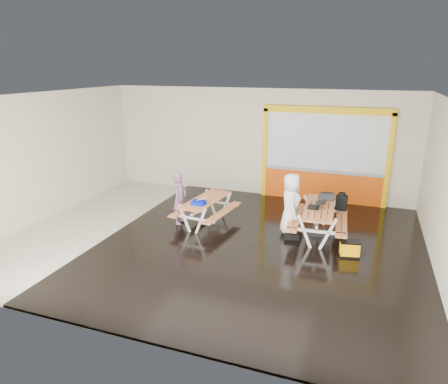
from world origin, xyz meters
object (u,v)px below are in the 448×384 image
at_px(person_left, 180,198).
at_px(dark_case, 292,235).
at_px(picnic_table_right, 319,214).
at_px(backpack, 342,202).
at_px(blue_pouch, 199,203).
at_px(fluke_bag, 350,249).
at_px(laptop_right, 316,205).
at_px(laptop_left, 199,201).
at_px(person_right, 291,204).
at_px(toolbox, 326,197).
at_px(picnic_table_left, 206,205).

relative_size(person_left, dark_case, 3.76).
bearing_deg(picnic_table_right, backpack, 59.49).
height_order(blue_pouch, fluke_bag, blue_pouch).
bearing_deg(dark_case, fluke_bag, -21.69).
bearing_deg(laptop_right, picnic_table_right, 51.37).
bearing_deg(dark_case, backpack, 48.54).
bearing_deg(laptop_left, blue_pouch, -73.61).
relative_size(person_right, backpack, 3.34).
bearing_deg(person_right, blue_pouch, 86.38).
bearing_deg(picnic_table_right, toolbox, 80.06).
distance_m(picnic_table_left, blue_pouch, 0.52).
distance_m(laptop_left, backpack, 3.75).
distance_m(picnic_table_right, toolbox, 0.67).
relative_size(picnic_table_left, backpack, 4.23).
distance_m(laptop_left, laptop_right, 2.99).
distance_m(picnic_table_right, person_right, 0.73).
height_order(laptop_left, blue_pouch, laptop_left).
bearing_deg(laptop_right, laptop_left, -172.18).
bearing_deg(laptop_right, person_right, -176.47).
height_order(person_left, laptop_right, person_left).
relative_size(person_right, laptop_right, 3.61).
bearing_deg(person_left, fluke_bag, -96.96).
relative_size(person_right, blue_pouch, 4.61).
xyz_separation_m(blue_pouch, toolbox, (3.08, 1.25, 0.11)).
xyz_separation_m(picnic_table_right, person_right, (-0.69, -0.13, 0.23)).
bearing_deg(laptop_left, dark_case, 2.62).
bearing_deg(dark_case, picnic_table_left, 175.32).
bearing_deg(picnic_table_left, blue_pouch, -91.35).
height_order(laptop_left, fluke_bag, laptop_left).
bearing_deg(picnic_table_left, laptop_left, -100.89).
xyz_separation_m(picnic_table_left, picnic_table_right, (2.97, 0.19, 0.05)).
distance_m(blue_pouch, backpack, 3.77).
bearing_deg(picnic_table_right, laptop_left, -170.71).
height_order(laptop_left, laptop_right, laptop_right).
bearing_deg(laptop_right, toolbox, 75.60).
distance_m(person_left, laptop_right, 3.58).
relative_size(person_left, toolbox, 3.40).
bearing_deg(fluke_bag, backpack, 101.10).
bearing_deg(toolbox, laptop_right, -104.40).
height_order(picnic_table_right, dark_case, picnic_table_right).
relative_size(person_left, blue_pouch, 4.19).
bearing_deg(picnic_table_right, dark_case, -146.53).
height_order(picnic_table_right, person_left, person_left).
distance_m(blue_pouch, toolbox, 3.33).
height_order(toolbox, backpack, toolbox).
xyz_separation_m(picnic_table_left, backpack, (3.45, 1.01, 0.18)).
relative_size(backpack, fluke_bag, 0.98).
height_order(laptop_left, dark_case, laptop_left).
distance_m(picnic_table_left, person_right, 2.30).
bearing_deg(laptop_right, fluke_bag, -43.50).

